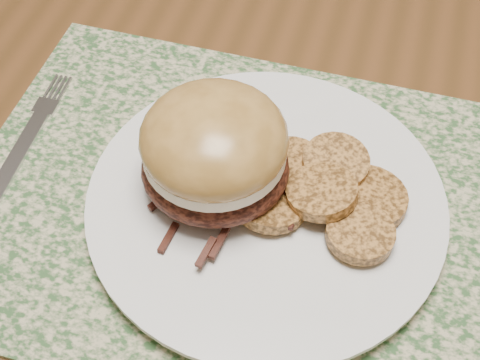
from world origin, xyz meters
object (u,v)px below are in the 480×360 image
Objects in this scene: dinner_plate at (266,203)px; pork_sandwich at (214,151)px; dining_table at (408,197)px; fork at (26,142)px.

pork_sandwich reaches higher than dinner_plate.
pork_sandwich reaches higher than dining_table.
dinner_plate is at bearing -11.59° from pork_sandwich.
dinner_plate is (-0.11, -0.11, 0.09)m from dining_table.
pork_sandwich is 0.79× the size of fork.
dining_table is at bearing 23.49° from pork_sandwich.
fork is at bearing 177.38° from dinner_plate.
fork is (-0.33, -0.10, 0.09)m from dining_table.
dining_table is 5.77× the size of dinner_plate.
dining_table is at bearing 43.42° from dinner_plate.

